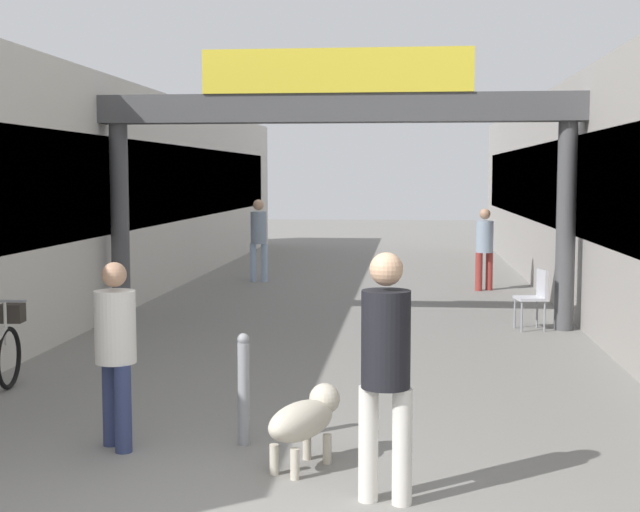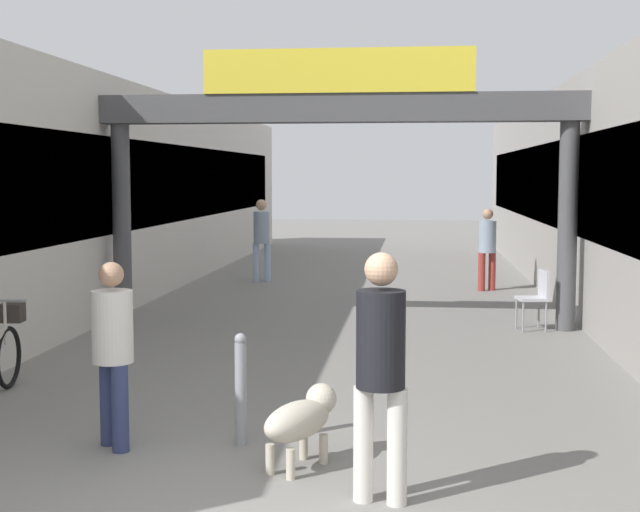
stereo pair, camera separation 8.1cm
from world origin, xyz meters
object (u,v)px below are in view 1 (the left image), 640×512
at_px(pedestrian_with_dog, 386,360).
at_px(dog_on_leash, 306,418).
at_px(pedestrian_carrying_crate, 259,234).
at_px(bollard_post_metal, 244,388).
at_px(cafe_chair_aluminium_nearer, 535,294).
at_px(pedestrian_elderly_walking, 485,244).
at_px(pedestrian_companion, 116,344).

xyz_separation_m(pedestrian_with_dog, dog_on_leash, (-0.64, 0.71, -0.62)).
relative_size(pedestrian_with_dog, pedestrian_carrying_crate, 1.00).
height_order(bollard_post_metal, cafe_chair_aluminium_nearer, bollard_post_metal).
bearing_deg(pedestrian_elderly_walking, pedestrian_carrying_crate, 167.86).
relative_size(pedestrian_companion, pedestrian_carrying_crate, 0.89).
relative_size(pedestrian_carrying_crate, cafe_chair_aluminium_nearer, 1.97).
distance_m(pedestrian_carrying_crate, bollard_post_metal, 11.60).
relative_size(pedestrian_companion, pedestrian_elderly_walking, 0.97).
bearing_deg(bollard_post_metal, cafe_chair_aluminium_nearer, 61.49).
xyz_separation_m(dog_on_leash, cafe_chair_aluminium_nearer, (2.64, 6.46, 0.15)).
bearing_deg(pedestrian_companion, pedestrian_elderly_walking, 69.95).
distance_m(pedestrian_carrying_crate, cafe_chair_aluminium_nearer, 7.48).
height_order(pedestrian_carrying_crate, dog_on_leash, pedestrian_carrying_crate).
bearing_deg(dog_on_leash, cafe_chair_aluminium_nearer, 67.77).
bearing_deg(bollard_post_metal, pedestrian_carrying_crate, 99.02).
height_order(dog_on_leash, bollard_post_metal, bollard_post_metal).
bearing_deg(dog_on_leash, bollard_post_metal, 138.79).
bearing_deg(bollard_post_metal, pedestrian_elderly_walking, 74.69).
distance_m(pedestrian_companion, bollard_post_metal, 1.13).
height_order(pedestrian_with_dog, bollard_post_metal, pedestrian_with_dog).
distance_m(pedestrian_companion, pedestrian_carrying_crate, 11.69).
relative_size(pedestrian_with_dog, dog_on_leash, 2.03).
distance_m(pedestrian_companion, pedestrian_elderly_walking, 11.35).
bearing_deg(pedestrian_elderly_walking, cafe_chair_aluminium_nearer, -85.29).
bearing_deg(pedestrian_with_dog, cafe_chair_aluminium_nearer, 74.37).
bearing_deg(pedestrian_carrying_crate, pedestrian_companion, -86.14).
bearing_deg(pedestrian_elderly_walking, pedestrian_companion, -110.05).
height_order(pedestrian_elderly_walking, bollard_post_metal, pedestrian_elderly_walking).
relative_size(bollard_post_metal, cafe_chair_aluminium_nearer, 1.07).
bearing_deg(pedestrian_carrying_crate, cafe_chair_aluminium_nearer, -47.47).
distance_m(dog_on_leash, bollard_post_metal, 0.79).
distance_m(pedestrian_companion, dog_on_leash, 1.72).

